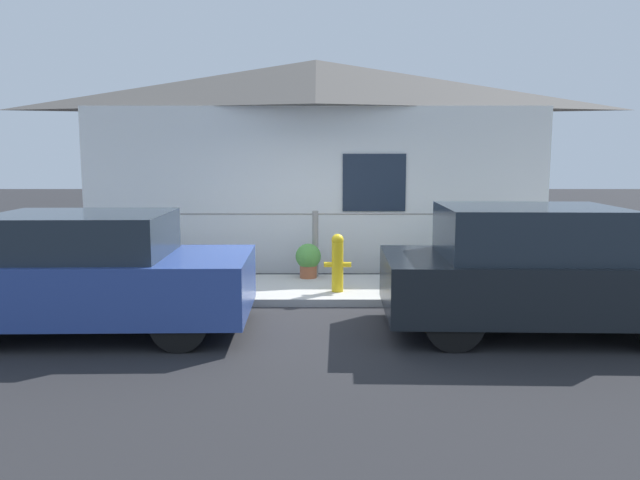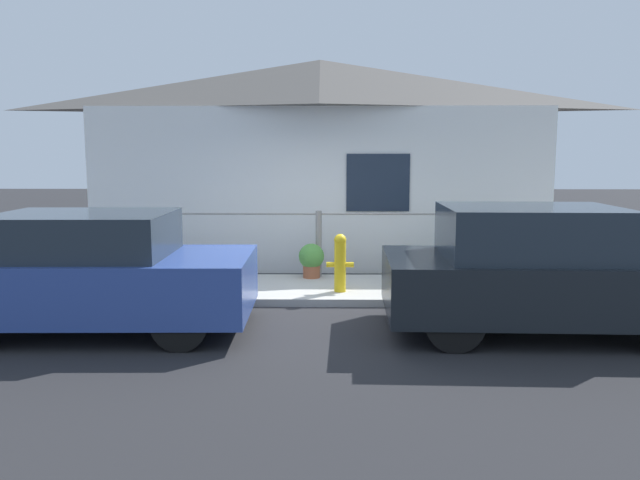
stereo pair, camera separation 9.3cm
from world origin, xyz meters
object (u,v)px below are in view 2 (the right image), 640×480
car_left (95,273)px  potted_plant_by_fence (138,266)px  fire_hydrant (340,262)px  potted_plant_corner (460,258)px  potted_plant_near_hydrant (311,259)px  car_right (538,271)px

car_left → potted_plant_by_fence: car_left is taller
fire_hydrant → potted_plant_corner: bearing=28.0°
car_left → fire_hydrant: car_left is taller
car_left → potted_plant_near_hydrant: 3.72m
fire_hydrant → potted_plant_by_fence: fire_hydrant is taller
potted_plant_by_fence → fire_hydrant: bearing=-13.2°
fire_hydrant → potted_plant_by_fence: (-3.19, 0.75, -0.21)m
car_right → potted_plant_near_hydrant: 3.88m
car_right → fire_hydrant: car_right is taller
potted_plant_by_fence → potted_plant_corner: bearing=3.2°
potted_plant_near_hydrant → potted_plant_by_fence: bearing=-174.1°
potted_plant_near_hydrant → potted_plant_corner: bearing=0.2°
potted_plant_corner → car_left: bearing=-150.6°
potted_plant_near_hydrant → car_right: bearing=-45.1°
car_right → potted_plant_by_fence: 6.02m
fire_hydrant → potted_plant_near_hydrant: 1.13m
potted_plant_near_hydrant → potted_plant_corner: 2.40m
car_right → potted_plant_near_hydrant: (-2.73, 2.74, -0.32)m
fire_hydrant → potted_plant_corner: size_ratio=1.41×
potted_plant_by_fence → car_left: bearing=-84.1°
potted_plant_near_hydrant → potted_plant_by_fence: (-2.74, -0.28, -0.08)m
car_left → car_right: size_ratio=0.99×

